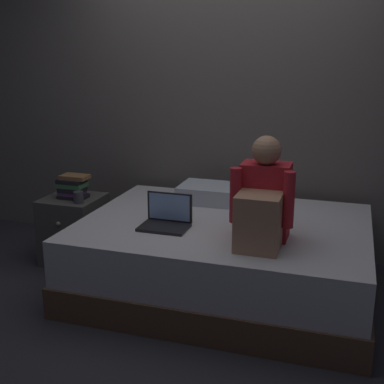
% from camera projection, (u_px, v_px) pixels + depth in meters
% --- Properties ---
extents(ground_plane, '(8.00, 8.00, 0.00)m').
position_uv_depth(ground_plane, '(184.00, 305.00, 3.43)').
color(ground_plane, '#2D2D33').
extents(wall_back, '(5.60, 0.10, 2.70)m').
position_uv_depth(wall_back, '(229.00, 92.00, 4.17)').
color(wall_back, '#605B56').
rests_on(wall_back, ground_plane).
extents(bed, '(2.00, 1.50, 0.53)m').
position_uv_depth(bed, '(224.00, 257.00, 3.57)').
color(bed, brown).
rests_on(bed, ground_plane).
extents(nightstand, '(0.44, 0.46, 0.54)m').
position_uv_depth(nightstand, '(74.00, 229.00, 4.10)').
color(nightstand, '#474442').
rests_on(nightstand, ground_plane).
extents(person_sitting, '(0.39, 0.44, 0.65)m').
position_uv_depth(person_sitting, '(263.00, 203.00, 3.06)').
color(person_sitting, '#B21E28').
rests_on(person_sitting, bed).
extents(laptop, '(0.32, 0.23, 0.22)m').
position_uv_depth(laptop, '(166.00, 219.00, 3.38)').
color(laptop, black).
rests_on(laptop, bed).
extents(pillow, '(0.56, 0.36, 0.13)m').
position_uv_depth(pillow, '(216.00, 194.00, 3.95)').
color(pillow, silver).
rests_on(pillow, bed).
extents(book_stack, '(0.24, 0.16, 0.19)m').
position_uv_depth(book_stack, '(73.00, 186.00, 3.99)').
color(book_stack, black).
rests_on(book_stack, nightstand).
extents(mug, '(0.08, 0.08, 0.09)m').
position_uv_depth(mug, '(78.00, 197.00, 3.87)').
color(mug, '#3D3D42').
rests_on(mug, nightstand).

